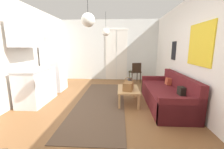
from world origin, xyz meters
TOP-DOWN VIEW (x-y plane):
  - ground_plane at (0.00, 0.00)m, footprint 4.82×7.56m
  - wall_back at (0.01, 3.53)m, footprint 4.42×0.13m
  - wall_right at (2.16, 0.00)m, footprint 0.12×7.16m
  - area_rug at (-0.02, 0.67)m, footprint 1.23×3.65m
  - couch at (1.70, 0.53)m, footprint 0.86×2.08m
  - coffee_table at (0.70, 0.63)m, footprint 0.54×0.87m
  - bamboo_vase at (0.75, 0.77)m, footprint 0.10×0.10m
  - handbag at (0.69, 0.49)m, footprint 0.29×0.37m
  - refrigerator at (-1.74, 1.71)m, footprint 0.63×0.65m
  - kitchen_counter at (-1.75, 0.55)m, footprint 0.60×1.13m
  - accent_chair at (1.12, 2.86)m, footprint 0.51×0.50m
  - pendant_lamp_near at (-0.05, -0.59)m, footprint 0.22×0.22m
  - pendant_lamp_far at (-0.02, 2.11)m, footprint 0.27×0.27m

SIDE VIEW (x-z plane):
  - ground_plane at x=0.00m, z-range -0.10..0.00m
  - area_rug at x=-0.02m, z-range 0.00..0.01m
  - couch at x=1.70m, z-range -0.14..0.66m
  - coffee_table at x=0.70m, z-range 0.14..0.54m
  - accent_chair at x=1.12m, z-range 0.07..0.91m
  - handbag at x=0.69m, z-range 0.34..0.67m
  - bamboo_vase at x=0.75m, z-range 0.29..0.77m
  - kitchen_counter at x=-1.75m, z-range -0.24..1.88m
  - refrigerator at x=-1.74m, z-range 0.00..1.78m
  - wall_back at x=0.01m, z-range -0.01..2.63m
  - wall_right at x=2.16m, z-range 0.00..2.64m
  - pendant_lamp_near at x=-0.05m, z-range 1.47..2.32m
  - pendant_lamp_far at x=-0.02m, z-range 1.57..2.37m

